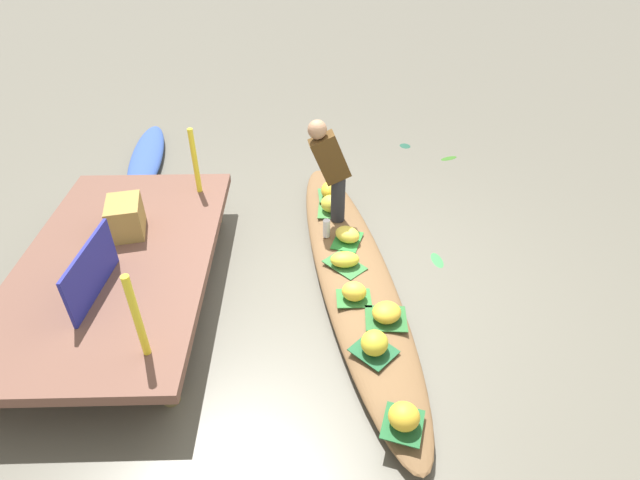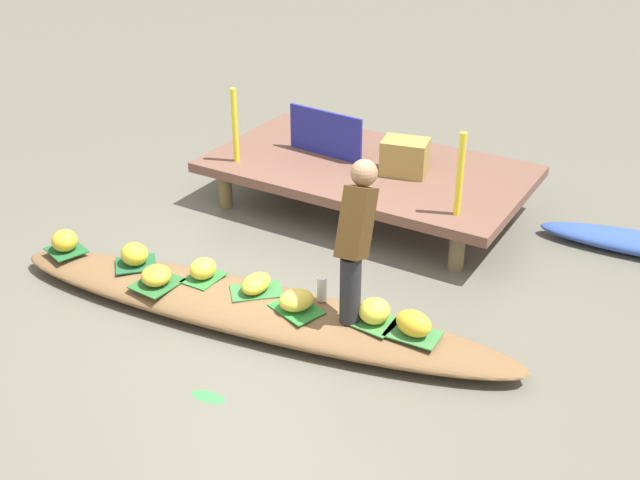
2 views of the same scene
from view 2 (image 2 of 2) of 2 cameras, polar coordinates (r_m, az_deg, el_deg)
The scene contains 26 objects.
canal_water at distance 6.30m, azimuth -5.05°, elevation -5.80°, with size 40.00×40.00×0.00m, color #605D52.
dock_platform at distance 7.90m, azimuth 3.53°, elevation 5.17°, with size 3.20×1.80×0.48m.
vendor_boat at distance 6.24m, azimuth -5.09°, elevation -5.02°, with size 4.43×0.74×0.21m, color brown.
leaf_mat_0 at distance 6.01m, azimuth -1.74°, elevation -5.12°, with size 0.39×0.28×0.01m, color #297D31.
banana_bunch_0 at distance 5.97m, azimuth -1.75°, elevation -4.47°, with size 0.28×0.21×0.16m, color yellow.
leaf_mat_1 at distance 6.48m, azimuth -8.59°, elevation -2.77°, with size 0.32×0.26×0.01m, color #2F7534.
banana_bunch_1 at distance 6.44m, azimuth -8.65°, elevation -2.11°, with size 0.23×0.20×0.18m, color yellow.
leaf_mat_2 at distance 6.79m, azimuth -13.46°, elevation -1.73°, with size 0.34×0.30×0.01m, color #1E5731.
banana_bunch_2 at distance 6.74m, azimuth -13.55°, elevation -1.02°, with size 0.24×0.23×0.19m, color gold.
leaf_mat_3 at distance 5.88m, azimuth 4.01°, elevation -6.04°, with size 0.34×0.30×0.01m, color #3B7C39.
banana_bunch_3 at distance 5.83m, azimuth 4.05°, elevation -5.25°, with size 0.24×0.23×0.20m, color yellow.
leaf_mat_4 at distance 6.47m, azimuth -11.95°, elevation -3.16°, with size 0.37×0.32×0.01m, color #28632D.
banana_bunch_4 at distance 6.43m, azimuth -12.02°, elevation -2.58°, with size 0.26×0.25×0.16m, color gold.
leaf_mat_5 at distance 5.78m, azimuth 6.88°, elevation -6.91°, with size 0.39×0.26×0.01m, color #38763D.
banana_bunch_5 at distance 5.72m, azimuth 6.94°, elevation -6.14°, with size 0.28×0.20×0.19m, color gold.
leaf_mat_6 at distance 6.25m, azimuth -4.72°, elevation -3.78°, with size 0.41×0.26×0.01m, color #337138.
banana_bunch_6 at distance 6.21m, azimuth -4.74°, elevation -3.22°, with size 0.29×0.20×0.14m, color gold.
leaf_mat_7 at distance 7.18m, azimuth -18.25°, elevation -0.71°, with size 0.32×0.29×0.01m, color #1F5D2E.
banana_bunch_7 at distance 7.13m, azimuth -18.36°, elevation -0.04°, with size 0.23×0.22×0.19m, color gold.
vendor_person at distance 5.61m, azimuth 2.67°, elevation 0.43°, with size 0.24×0.48×1.22m.
water_bottle at distance 6.08m, azimuth 0.15°, elevation -3.61°, with size 0.08×0.08×0.21m, color silver.
market_banner at distance 8.01m, azimuth 0.40°, elevation 7.88°, with size 0.88×0.03×0.48m, color navy.
railing_post_west at distance 7.86m, azimuth -6.30°, elevation 8.41°, with size 0.06×0.06×0.76m, color yellow.
railing_post_east at distance 6.78m, azimuth 10.31°, elevation 4.79°, with size 0.06×0.06×0.76m, color yellow.
produce_crate at distance 7.63m, azimuth 6.29°, elevation 6.12°, with size 0.44×0.32×0.35m, color olive.
drifting_plant_0 at distance 5.55m, azimuth -8.26°, elevation -11.38°, with size 0.27×0.12×0.01m, color #348143.
Camera 2 is at (3.13, -4.18, 3.53)m, focal length 43.29 mm.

